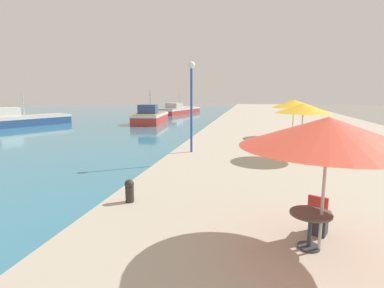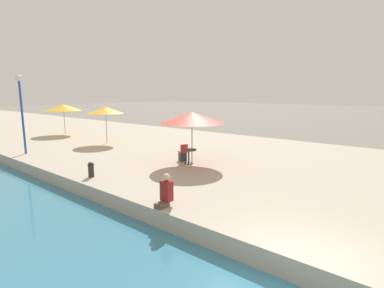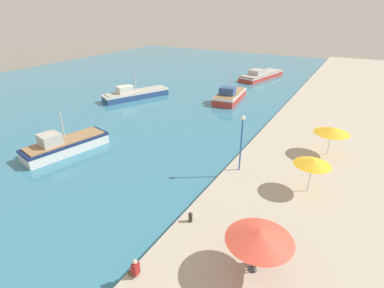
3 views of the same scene
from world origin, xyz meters
TOP-DOWN VIEW (x-y plane):
  - water_basin at (-28.00, 37.00)m, footprint 56.00×90.00m
  - quay_promenade at (8.00, 37.00)m, footprint 16.00×90.00m
  - fishing_boat_mid at (-20.33, 29.93)m, footprint 6.19×9.85m
  - fishing_boat_far at (-7.83, 35.65)m, footprint 3.77×7.75m
  - fishing_boat_distant at (-8.38, 51.83)m, footprint 5.39×11.50m
  - cafe_umbrella_pink at (5.45, 7.66)m, footprint 3.22×3.22m
  - cafe_umbrella_white at (6.33, 16.30)m, footprint 2.51×2.51m
  - cafe_umbrella_striped at (6.76, 23.10)m, footprint 2.96×2.96m
  - cafe_table at (5.27, 7.73)m, footprint 0.80×0.80m
  - cafe_chair_left at (5.57, 8.39)m, footprint 0.54×0.56m
  - mooring_bollard at (0.77, 9.40)m, footprint 0.26×0.26m
  - lamppost at (1.03, 16.76)m, footprint 0.36×0.36m

SIDE VIEW (x-z plane):
  - water_basin at x=-28.00m, z-range 0.00..0.04m
  - quay_promenade at x=8.00m, z-range 0.00..0.62m
  - fishing_boat_distant at x=-8.38m, z-range -0.94..2.33m
  - fishing_boat_mid at x=-20.33m, z-range -1.04..2.56m
  - fishing_boat_far at x=-7.83m, z-range -1.14..2.77m
  - cafe_chair_left at x=5.57m, z-range 0.49..1.40m
  - mooring_bollard at x=0.77m, z-range 0.64..1.29m
  - cafe_table at x=5.27m, z-range 0.78..1.52m
  - cafe_umbrella_striped at x=6.76m, z-range 1.63..4.18m
  - cafe_umbrella_white at x=6.33m, z-range 1.67..4.23m
  - cafe_umbrella_pink at x=5.45m, z-range 1.64..4.26m
  - lamppost at x=1.03m, z-range 1.43..5.99m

